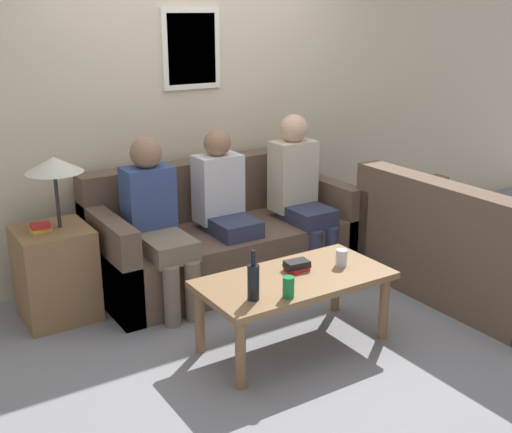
% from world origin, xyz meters
% --- Properties ---
extents(ground_plane, '(16.00, 16.00, 0.00)m').
position_xyz_m(ground_plane, '(0.00, 0.00, 0.00)').
color(ground_plane, gray).
extents(wall_back, '(9.00, 0.08, 2.60)m').
position_xyz_m(wall_back, '(0.00, 0.99, 1.30)').
color(wall_back, beige).
rests_on(wall_back, ground_plane).
extents(couch_main, '(1.99, 0.88, 0.87)m').
position_xyz_m(couch_main, '(0.00, 0.53, 0.30)').
color(couch_main, brown).
rests_on(couch_main, ground_plane).
extents(couch_side, '(0.88, 1.62, 0.87)m').
position_xyz_m(couch_side, '(1.33, -0.73, 0.30)').
color(couch_side, brown).
rests_on(couch_side, ground_plane).
extents(coffee_table, '(1.17, 0.59, 0.46)m').
position_xyz_m(coffee_table, '(-0.17, -0.65, 0.40)').
color(coffee_table, olive).
rests_on(coffee_table, ground_plane).
extents(side_table_with_lamp, '(0.48, 0.47, 1.10)m').
position_xyz_m(side_table_with_lamp, '(-1.28, 0.51, 0.38)').
color(side_table_with_lamp, olive).
rests_on(side_table_with_lamp, ground_plane).
extents(wine_bottle, '(0.07, 0.07, 0.29)m').
position_xyz_m(wine_bottle, '(-0.55, -0.79, 0.57)').
color(wine_bottle, black).
rests_on(wine_bottle, coffee_table).
extents(drinking_glass, '(0.07, 0.07, 0.10)m').
position_xyz_m(drinking_glass, '(0.18, -0.67, 0.51)').
color(drinking_glass, silver).
rests_on(drinking_glass, coffee_table).
extents(book_stack, '(0.17, 0.12, 0.06)m').
position_xyz_m(book_stack, '(-0.10, -0.58, 0.49)').
color(book_stack, red).
rests_on(book_stack, coffee_table).
extents(soda_can, '(0.07, 0.07, 0.12)m').
position_xyz_m(soda_can, '(-0.37, -0.87, 0.52)').
color(soda_can, '#197A38').
rests_on(soda_can, coffee_table).
extents(person_left, '(0.34, 0.65, 1.17)m').
position_xyz_m(person_left, '(-0.61, 0.34, 0.63)').
color(person_left, '#756651').
rests_on(person_left, ground_plane).
extents(person_middle, '(0.34, 0.57, 1.16)m').
position_xyz_m(person_middle, '(-0.04, 0.40, 0.63)').
color(person_middle, '#2D334C').
rests_on(person_middle, ground_plane).
extents(person_right, '(0.34, 0.57, 1.22)m').
position_xyz_m(person_right, '(0.59, 0.34, 0.66)').
color(person_right, '#2D334C').
rests_on(person_right, ground_plane).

